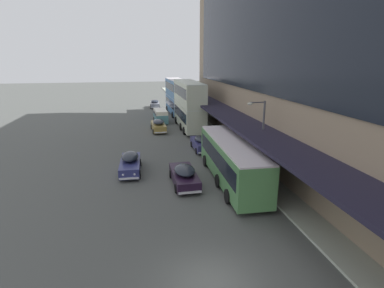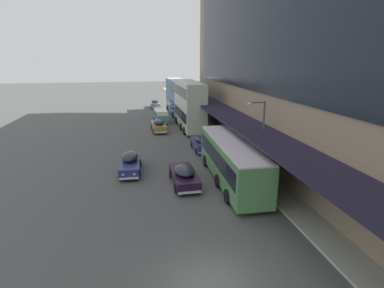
# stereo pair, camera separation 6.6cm
# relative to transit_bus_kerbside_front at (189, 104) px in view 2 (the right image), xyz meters

# --- Properties ---
(ground) EXTENTS (240.00, 240.00, 0.00)m
(ground) POSITION_rel_transit_bus_kerbside_front_xyz_m (-4.36, -29.76, -3.46)
(ground) COLOR #4E504D
(transit_bus_kerbside_front) EXTENTS (2.91, 10.74, 6.44)m
(transit_bus_kerbside_front) POSITION_rel_transit_bus_kerbside_front_xyz_m (0.00, 0.00, 0.00)
(transit_bus_kerbside_front) COLOR beige
(transit_bus_kerbside_front) RESTS_ON ground
(transit_bus_kerbside_rear) EXTENTS (3.02, 10.10, 6.02)m
(transit_bus_kerbside_rear) POSITION_rel_transit_bus_kerbside_front_xyz_m (-0.12, 11.26, -0.21)
(transit_bus_kerbside_rear) COLOR teal
(transit_bus_kerbside_rear) RESTS_ON ground
(transit_bus_kerbside_far) EXTENTS (2.95, 11.47, 3.32)m
(transit_bus_kerbside_far) POSITION_rel_transit_bus_kerbside_front_xyz_m (-0.09, -19.11, -1.56)
(transit_bus_kerbside_far) COLOR #4F8A4D
(transit_bus_kerbside_far) RESTS_ON ground
(sedan_lead_mid) EXTENTS (1.99, 4.30, 1.62)m
(sedan_lead_mid) POSITION_rel_transit_bus_kerbside_front_xyz_m (-3.42, 19.21, -2.67)
(sedan_lead_mid) COLOR gray
(sedan_lead_mid) RESTS_ON ground
(sedan_oncoming_front) EXTENTS (1.89, 4.97, 1.67)m
(sedan_oncoming_front) POSITION_rel_transit_bus_kerbside_front_xyz_m (-7.88, -15.42, -2.65)
(sedan_oncoming_front) COLOR navy
(sedan_oncoming_front) RESTS_ON ground
(sedan_trailing_mid) EXTENTS (1.88, 4.87, 1.62)m
(sedan_trailing_mid) POSITION_rel_transit_bus_kerbside_front_xyz_m (-4.32, -0.88, -2.66)
(sedan_trailing_mid) COLOR olive
(sedan_trailing_mid) RESTS_ON ground
(sedan_oncoming_rear) EXTENTS (1.77, 4.46, 1.52)m
(sedan_oncoming_rear) POSITION_rel_transit_bus_kerbside_front_xyz_m (-0.52, -10.35, -2.70)
(sedan_oncoming_rear) COLOR navy
(sedan_oncoming_rear) RESTS_ON ground
(sedan_lead_near) EXTENTS (1.93, 4.91, 1.54)m
(sedan_lead_near) POSITION_rel_transit_bus_kerbside_front_xyz_m (-3.77, -18.93, -2.70)
(sedan_lead_near) COLOR black
(sedan_lead_near) RESTS_ON ground
(vw_van) EXTENTS (2.03, 4.61, 1.96)m
(vw_van) POSITION_rel_transit_bus_kerbside_front_xyz_m (-3.54, 4.89, -2.36)
(vw_van) COLOR teal
(vw_van) RESTS_ON ground
(pedestrian_at_kerb) EXTENTS (0.33, 0.62, 1.86)m
(pedestrian_at_kerb) POSITION_rel_transit_bus_kerbside_front_xyz_m (2.56, -20.28, -2.28)
(pedestrian_at_kerb) COLOR black
(pedestrian_at_kerb) RESTS_ON sidewalk_kerb
(street_lamp) EXTENTS (1.50, 0.28, 6.12)m
(street_lamp) POSITION_rel_transit_bus_kerbside_front_xyz_m (2.41, -18.64, 0.30)
(street_lamp) COLOR #4C4C51
(street_lamp) RESTS_ON sidewalk_kerb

